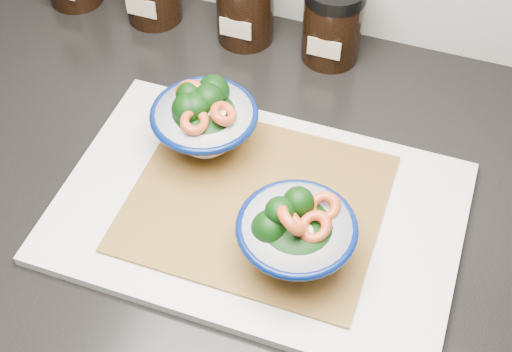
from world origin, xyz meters
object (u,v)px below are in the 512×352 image
(bowl_right, at_px, (295,235))
(bowl_left, at_px, (204,121))
(cutting_board, at_px, (258,212))
(spice_jar_d, at_px, (333,23))
(spice_jar_c, at_px, (245,4))

(bowl_right, bearing_deg, bowl_left, 141.28)
(cutting_board, relative_size, spice_jar_d, 3.98)
(spice_jar_d, bearing_deg, bowl_right, -80.82)
(bowl_left, relative_size, spice_jar_c, 1.12)
(cutting_board, xyz_separation_m, spice_jar_d, (0.00, 0.30, 0.05))
(bowl_left, distance_m, spice_jar_d, 0.25)
(cutting_board, distance_m, bowl_left, 0.12)
(bowl_right, relative_size, spice_jar_c, 1.11)
(bowl_left, distance_m, spice_jar_c, 0.23)
(bowl_left, bearing_deg, bowl_right, -38.72)
(bowl_left, bearing_deg, spice_jar_c, 97.92)
(spice_jar_c, relative_size, spice_jar_d, 1.00)
(cutting_board, height_order, spice_jar_d, spice_jar_d)
(cutting_board, bearing_deg, spice_jar_c, 112.53)
(spice_jar_c, bearing_deg, cutting_board, -67.47)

